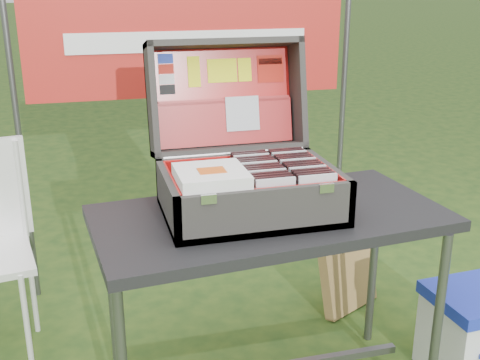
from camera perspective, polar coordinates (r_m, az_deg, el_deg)
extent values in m
cube|color=black|center=(2.19, 2.87, -3.61)|extent=(1.32, 0.75, 0.04)
cylinder|color=#59595B|center=(2.40, 18.20, -13.12)|extent=(0.04, 0.04, 0.75)
cylinder|color=#59595B|center=(2.51, -11.96, -11.04)|extent=(0.04, 0.04, 0.75)
cylinder|color=#59595B|center=(2.78, 12.52, -7.96)|extent=(0.04, 0.04, 0.75)
cube|color=#3F3D39|center=(2.17, 0.96, -2.90)|extent=(0.61, 0.44, 0.02)
cube|color=#3F3D39|center=(1.96, 2.63, -3.15)|extent=(0.61, 0.02, 0.16)
cube|color=#3F3D39|center=(2.34, -0.43, 0.52)|extent=(0.61, 0.02, 0.16)
cube|color=#3F3D39|center=(2.09, -6.85, -1.86)|extent=(0.02, 0.44, 0.16)
cube|color=#3F3D39|center=(2.24, 8.25, -0.48)|extent=(0.02, 0.44, 0.16)
cube|color=red|center=(2.17, 0.96, -2.53)|extent=(0.57, 0.39, 0.01)
cube|color=silver|center=(1.88, -2.99, -1.82)|extent=(0.05, 0.01, 0.03)
cube|color=silver|center=(1.99, 8.20, -0.77)|extent=(0.05, 0.01, 0.03)
cylinder|color=silver|center=(2.32, -0.50, 2.54)|extent=(0.55, 0.02, 0.02)
cube|color=#3F3D39|center=(2.46, -1.66, 7.85)|extent=(0.61, 0.12, 0.43)
cube|color=#3F3D39|center=(2.41, -1.57, 12.83)|extent=(0.61, 0.17, 0.06)
cube|color=#3F3D39|center=(2.40, -1.00, 2.95)|extent=(0.61, 0.17, 0.06)
cube|color=#3F3D39|center=(2.34, -8.37, 7.46)|extent=(0.02, 0.25, 0.46)
cube|color=#3F3D39|center=(2.48, 5.42, 8.20)|extent=(0.02, 0.25, 0.46)
cube|color=red|center=(2.45, -1.58, 7.86)|extent=(0.56, 0.09, 0.38)
cube|color=red|center=(1.97, 2.50, -2.67)|extent=(0.57, 0.01, 0.14)
cube|color=red|center=(2.32, -0.33, 0.69)|extent=(0.57, 0.01, 0.14)
cube|color=red|center=(2.09, -6.45, -1.51)|extent=(0.01, 0.39, 0.14)
cube|color=red|center=(2.23, 7.90, -0.22)|extent=(0.01, 0.39, 0.14)
cube|color=#A21717|center=(2.43, -1.34, 5.46)|extent=(0.55, 0.07, 0.18)
cube|color=#A21717|center=(2.42, -1.43, 7.53)|extent=(0.54, 0.02, 0.02)
cube|color=silver|center=(2.43, 0.23, 6.32)|extent=(0.14, 0.04, 0.14)
cube|color=#1933B2|center=(2.41, -7.09, 11.35)|extent=(0.06, 0.01, 0.04)
cube|color=#BB1708|center=(2.41, -7.02, 10.41)|extent=(0.06, 0.01, 0.04)
cube|color=white|center=(2.40, -6.96, 9.46)|extent=(0.06, 0.01, 0.04)
cube|color=black|center=(2.40, -6.89, 8.51)|extent=(0.06, 0.01, 0.04)
cube|color=#E9EE0F|center=(2.42, -4.39, 10.20)|extent=(0.05, 0.03, 0.12)
cube|color=#E9EE0F|center=(2.45, -1.70, 10.33)|extent=(0.12, 0.02, 0.09)
cube|color=#E9EE0F|center=(2.47, 0.44, 10.41)|extent=(0.05, 0.02, 0.09)
cube|color=#BB1708|center=(2.50, 2.91, 10.49)|extent=(0.11, 0.03, 0.11)
cube|color=black|center=(2.50, 2.88, 11.18)|extent=(0.10, 0.01, 0.02)
cube|color=silver|center=(2.00, 3.37, -1.97)|extent=(0.14, 0.01, 0.16)
cube|color=black|center=(2.02, 3.16, -1.74)|extent=(0.14, 0.01, 0.16)
cube|color=black|center=(2.04, 2.95, -1.51)|extent=(0.14, 0.01, 0.16)
cube|color=black|center=(2.06, 2.75, -1.28)|extent=(0.14, 0.01, 0.16)
cube|color=silver|center=(2.08, 2.55, -1.06)|extent=(0.14, 0.01, 0.16)
cube|color=black|center=(2.10, 2.35, -0.85)|extent=(0.14, 0.01, 0.16)
cube|color=black|center=(2.13, 2.16, -0.64)|extent=(0.14, 0.01, 0.16)
cube|color=black|center=(2.15, 1.97, -0.43)|extent=(0.14, 0.01, 0.16)
cube|color=silver|center=(2.17, 1.78, -0.23)|extent=(0.14, 0.01, 0.16)
cube|color=black|center=(2.19, 1.60, -0.03)|extent=(0.14, 0.01, 0.16)
cube|color=black|center=(2.21, 1.42, 0.17)|extent=(0.14, 0.01, 0.16)
cube|color=black|center=(2.23, 1.25, 0.36)|extent=(0.14, 0.01, 0.16)
cube|color=silver|center=(2.26, 1.08, 0.54)|extent=(0.14, 0.01, 0.16)
cube|color=black|center=(2.28, 0.91, 0.73)|extent=(0.14, 0.01, 0.16)
cube|color=black|center=(2.30, 0.75, 0.91)|extent=(0.14, 0.01, 0.16)
cube|color=silver|center=(2.04, 7.32, -1.58)|extent=(0.14, 0.01, 0.16)
cube|color=black|center=(2.07, 7.07, -1.36)|extent=(0.14, 0.01, 0.16)
cube|color=black|center=(2.09, 6.83, -1.14)|extent=(0.14, 0.01, 0.16)
cube|color=black|center=(2.11, 6.59, -0.92)|extent=(0.14, 0.01, 0.16)
cube|color=silver|center=(2.13, 6.35, -0.71)|extent=(0.14, 0.01, 0.16)
cube|color=black|center=(2.15, 6.12, -0.50)|extent=(0.14, 0.01, 0.16)
cube|color=black|center=(2.17, 5.90, -0.30)|extent=(0.14, 0.01, 0.16)
cube|color=black|center=(2.19, 5.68, -0.10)|extent=(0.14, 0.01, 0.16)
cube|color=silver|center=(2.21, 5.46, 0.10)|extent=(0.14, 0.01, 0.16)
cube|color=black|center=(2.24, 5.25, 0.29)|extent=(0.14, 0.01, 0.16)
cube|color=black|center=(2.26, 5.04, 0.48)|extent=(0.14, 0.01, 0.16)
cube|color=black|center=(2.28, 4.83, 0.66)|extent=(0.14, 0.01, 0.16)
cube|color=silver|center=(2.30, 4.63, 0.84)|extent=(0.14, 0.01, 0.16)
cube|color=black|center=(2.32, 4.43, 1.02)|extent=(0.14, 0.01, 0.16)
cube|color=black|center=(2.34, 4.24, 1.19)|extent=(0.14, 0.01, 0.16)
cube|color=white|center=(2.01, -2.75, -0.05)|extent=(0.23, 0.23, 0.00)
cube|color=white|center=(2.00, -2.75, 0.08)|extent=(0.23, 0.23, 0.00)
cube|color=white|center=(2.00, -2.75, 0.22)|extent=(0.23, 0.23, 0.00)
cube|color=white|center=(2.00, -2.75, 0.35)|extent=(0.23, 0.23, 0.00)
cube|color=white|center=(2.00, -2.76, 0.49)|extent=(0.23, 0.23, 0.00)
cube|color=white|center=(2.00, -2.76, 0.63)|extent=(0.23, 0.23, 0.00)
cube|color=white|center=(2.00, -2.76, 0.76)|extent=(0.23, 0.23, 0.00)
cube|color=white|center=(2.00, -2.76, 0.90)|extent=(0.23, 0.23, 0.00)
cube|color=#D85919|center=(1.99, -2.70, 0.92)|extent=(0.09, 0.07, 0.00)
cube|color=white|center=(2.80, 21.79, -13.64)|extent=(0.44, 0.34, 0.33)
cylinder|color=silver|center=(2.68, -19.52, -13.06)|extent=(0.02, 0.02, 0.48)
cylinder|color=silver|center=(2.99, -19.08, -9.45)|extent=(0.02, 0.02, 0.48)
cylinder|color=silver|center=(2.83, -20.05, -0.87)|extent=(0.02, 0.02, 0.45)
cube|color=#9F7D46|center=(3.11, 10.20, -8.73)|extent=(0.37, 0.28, 0.37)
cylinder|color=#59595B|center=(3.12, -20.19, 3.61)|extent=(0.03, 0.03, 1.70)
cylinder|color=#59595B|center=(3.40, 9.64, 5.70)|extent=(0.03, 0.03, 1.70)
cube|color=#B21F19|center=(3.07, -4.83, 13.01)|extent=(1.60, 0.02, 0.55)
cube|color=white|center=(3.06, -4.79, 12.99)|extent=(1.20, 0.00, 0.10)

